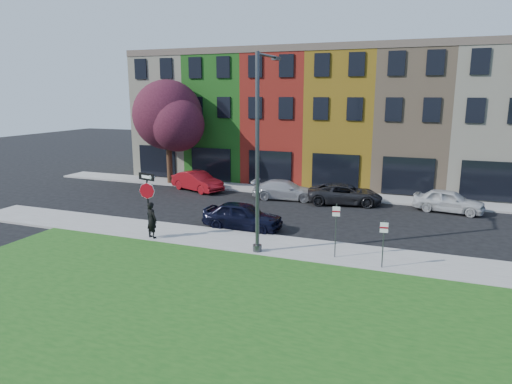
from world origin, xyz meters
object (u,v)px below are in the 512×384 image
at_px(man, 152,220).
at_px(street_lamp, 259,154).
at_px(stop_sign, 147,192).
at_px(sedan_near, 243,216).

relative_size(man, street_lamp, 0.21).
xyz_separation_m(man, street_lamp, (5.53, 0.20, 3.46)).
distance_m(stop_sign, sedan_near, 5.17).
xyz_separation_m(stop_sign, street_lamp, (5.69, 0.22, 2.07)).
distance_m(sedan_near, street_lamp, 5.29).
bearing_deg(stop_sign, man, 21.21).
bearing_deg(man, street_lamp, -158.46).
height_order(stop_sign, man, stop_sign).
bearing_deg(sedan_near, stop_sign, 134.34).
height_order(stop_sign, street_lamp, street_lamp).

